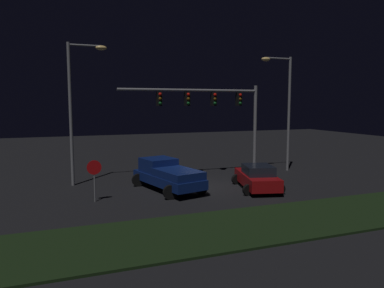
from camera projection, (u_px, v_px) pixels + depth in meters
name	position (u px, v px, depth m)	size (l,w,h in m)	color
ground_plane	(204.00, 186.00, 23.37)	(80.00, 80.00, 0.00)	black
grass_median	(273.00, 222.00, 16.12)	(22.23, 4.62, 0.10)	black
pickup_truck	(167.00, 173.00, 22.33)	(3.71, 5.72, 1.80)	navy
car_sedan	(257.00, 177.00, 22.41)	(3.19, 4.72, 1.51)	maroon
traffic_signal_gantry	(214.00, 106.00, 26.24)	(10.32, 0.56, 6.50)	slate
street_lamp_left	(77.00, 98.00, 23.13)	(2.42, 0.44, 8.93)	slate
street_lamp_right	(284.00, 100.00, 28.07)	(2.60, 0.44, 8.67)	slate
stop_sign	(94.00, 173.00, 19.47)	(0.76, 0.08, 2.23)	slate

